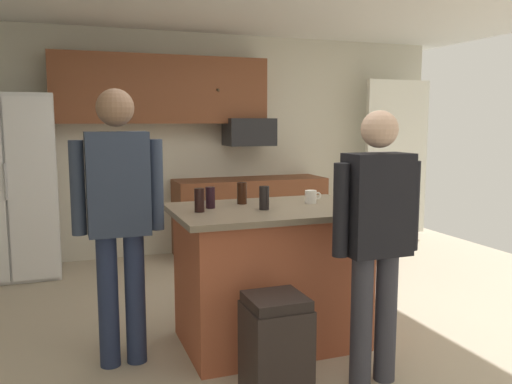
{
  "coord_description": "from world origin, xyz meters",
  "views": [
    {
      "loc": [
        -1.47,
        -3.42,
        1.58
      ],
      "look_at": [
        -0.13,
        0.26,
        1.05
      ],
      "focal_mm": 37.02,
      "sensor_mm": 36.0,
      "label": 1
    }
  ],
  "objects_px": {
    "person_guest_right": "(119,208)",
    "tumbler_amber": "(242,193)",
    "refrigerator": "(10,187)",
    "glass_pilsner": "(199,200)",
    "person_host_foreground": "(376,230)",
    "trash_bin": "(276,348)",
    "kitchen_island": "(270,275)",
    "glass_dark_ale": "(264,198)",
    "glass_short_whisky": "(210,198)",
    "microwave_over_range": "(249,132)",
    "mug_ceramic_white": "(311,197)"
  },
  "relations": [
    {
      "from": "person_guest_right",
      "to": "tumbler_amber",
      "type": "height_order",
      "value": "person_guest_right"
    },
    {
      "from": "refrigerator",
      "to": "glass_pilsner",
      "type": "distance_m",
      "value": 2.79
    },
    {
      "from": "person_host_foreground",
      "to": "trash_bin",
      "type": "xyz_separation_m",
      "value": [
        -0.63,
        0.02,
        -0.64
      ]
    },
    {
      "from": "refrigerator",
      "to": "trash_bin",
      "type": "height_order",
      "value": "refrigerator"
    },
    {
      "from": "person_guest_right",
      "to": "person_host_foreground",
      "type": "relative_size",
      "value": 1.08
    },
    {
      "from": "kitchen_island",
      "to": "person_host_foreground",
      "type": "relative_size",
      "value": 0.83
    },
    {
      "from": "person_host_foreground",
      "to": "glass_dark_ale",
      "type": "height_order",
      "value": "person_host_foreground"
    },
    {
      "from": "kitchen_island",
      "to": "glass_short_whisky",
      "type": "distance_m",
      "value": 0.7
    },
    {
      "from": "refrigerator",
      "to": "tumbler_amber",
      "type": "bearing_deg",
      "value": -51.9
    },
    {
      "from": "person_guest_right",
      "to": "tumbler_amber",
      "type": "xyz_separation_m",
      "value": [
        0.89,
        0.22,
        0.02
      ]
    },
    {
      "from": "microwave_over_range",
      "to": "tumbler_amber",
      "type": "distance_m",
      "value": 2.51
    },
    {
      "from": "person_host_foreground",
      "to": "mug_ceramic_white",
      "type": "distance_m",
      "value": 0.85
    },
    {
      "from": "mug_ceramic_white",
      "to": "tumbler_amber",
      "type": "xyz_separation_m",
      "value": [
        -0.49,
        0.14,
        0.03
      ]
    },
    {
      "from": "glass_dark_ale",
      "to": "kitchen_island",
      "type": "bearing_deg",
      "value": 42.73
    },
    {
      "from": "mug_ceramic_white",
      "to": "person_guest_right",
      "type": "bearing_deg",
      "value": -176.74
    },
    {
      "from": "mug_ceramic_white",
      "to": "tumbler_amber",
      "type": "height_order",
      "value": "tumbler_amber"
    },
    {
      "from": "microwave_over_range",
      "to": "mug_ceramic_white",
      "type": "distance_m",
      "value": 2.53
    },
    {
      "from": "person_host_foreground",
      "to": "tumbler_amber",
      "type": "xyz_separation_m",
      "value": [
        -0.5,
        0.98,
        0.12
      ]
    },
    {
      "from": "trash_bin",
      "to": "tumbler_amber",
      "type": "bearing_deg",
      "value": 82.63
    },
    {
      "from": "tumbler_amber",
      "to": "refrigerator",
      "type": "bearing_deg",
      "value": 128.1
    },
    {
      "from": "refrigerator",
      "to": "microwave_over_range",
      "type": "distance_m",
      "value": 2.66
    },
    {
      "from": "kitchen_island",
      "to": "glass_pilsner",
      "type": "relative_size",
      "value": 8.58
    },
    {
      "from": "microwave_over_range",
      "to": "glass_dark_ale",
      "type": "distance_m",
      "value": 2.76
    },
    {
      "from": "glass_dark_ale",
      "to": "trash_bin",
      "type": "xyz_separation_m",
      "value": [
        -0.19,
        -0.68,
        -0.76
      ]
    },
    {
      "from": "mug_ceramic_white",
      "to": "trash_bin",
      "type": "bearing_deg",
      "value": -126.52
    },
    {
      "from": "person_guest_right",
      "to": "tumbler_amber",
      "type": "bearing_deg",
      "value": 13.72
    },
    {
      "from": "microwave_over_range",
      "to": "kitchen_island",
      "type": "bearing_deg",
      "value": -106.03
    },
    {
      "from": "refrigerator",
      "to": "person_host_foreground",
      "type": "xyz_separation_m",
      "value": [
        2.23,
        -3.19,
        0.02
      ]
    },
    {
      "from": "kitchen_island",
      "to": "glass_short_whisky",
      "type": "xyz_separation_m",
      "value": [
        -0.4,
        0.11,
        0.56
      ]
    },
    {
      "from": "refrigerator",
      "to": "person_guest_right",
      "type": "relative_size",
      "value": 1.04
    },
    {
      "from": "tumbler_amber",
      "to": "person_guest_right",
      "type": "bearing_deg",
      "value": -166.45
    },
    {
      "from": "person_guest_right",
      "to": "trash_bin",
      "type": "xyz_separation_m",
      "value": [
        0.77,
        -0.75,
        -0.73
      ]
    },
    {
      "from": "refrigerator",
      "to": "kitchen_island",
      "type": "distance_m",
      "value": 3.09
    },
    {
      "from": "kitchen_island",
      "to": "person_guest_right",
      "type": "bearing_deg",
      "value": 179.83
    },
    {
      "from": "trash_bin",
      "to": "person_guest_right",
      "type": "bearing_deg",
      "value": 135.57
    },
    {
      "from": "person_host_foreground",
      "to": "mug_ceramic_white",
      "type": "relative_size",
      "value": 12.78
    },
    {
      "from": "kitchen_island",
      "to": "microwave_over_range",
      "type": "bearing_deg",
      "value": 73.97
    },
    {
      "from": "glass_pilsner",
      "to": "trash_bin",
      "type": "xyz_separation_m",
      "value": [
        0.25,
        -0.74,
        -0.76
      ]
    },
    {
      "from": "microwave_over_range",
      "to": "glass_dark_ale",
      "type": "relative_size",
      "value": 3.5
    },
    {
      "from": "refrigerator",
      "to": "tumbler_amber",
      "type": "height_order",
      "value": "refrigerator"
    },
    {
      "from": "mug_ceramic_white",
      "to": "tumbler_amber",
      "type": "bearing_deg",
      "value": 164.46
    },
    {
      "from": "kitchen_island",
      "to": "glass_pilsner",
      "type": "bearing_deg",
      "value": -178.75
    },
    {
      "from": "kitchen_island",
      "to": "mug_ceramic_white",
      "type": "xyz_separation_m",
      "value": [
        0.35,
        0.08,
        0.53
      ]
    },
    {
      "from": "person_host_foreground",
      "to": "glass_short_whisky",
      "type": "distance_m",
      "value": 1.17
    },
    {
      "from": "trash_bin",
      "to": "microwave_over_range",
      "type": "bearing_deg",
      "value": 73.19
    },
    {
      "from": "person_host_foreground",
      "to": "tumbler_amber",
      "type": "height_order",
      "value": "person_host_foreground"
    },
    {
      "from": "refrigerator",
      "to": "tumbler_amber",
      "type": "xyz_separation_m",
      "value": [
        1.73,
        -2.21,
        0.13
      ]
    },
    {
      "from": "mug_ceramic_white",
      "to": "microwave_over_range",
      "type": "bearing_deg",
      "value": 81.23
    },
    {
      "from": "tumbler_amber",
      "to": "kitchen_island",
      "type": "bearing_deg",
      "value": -57.46
    },
    {
      "from": "kitchen_island",
      "to": "person_guest_right",
      "type": "distance_m",
      "value": 1.16
    }
  ]
}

